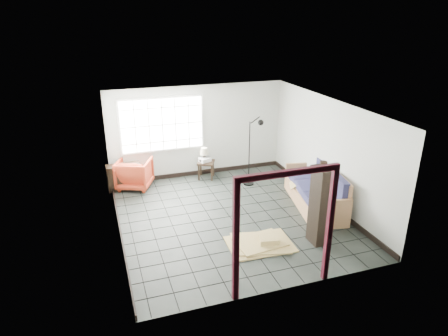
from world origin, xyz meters
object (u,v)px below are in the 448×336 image
object	(u,v)px
side_table	(206,164)
futon_sofa	(318,192)
tall_shelf	(320,205)
armchair	(134,172)

from	to	relation	value
side_table	futon_sofa	bearing A→B (deg)	-50.57
tall_shelf	futon_sofa	bearing A→B (deg)	58.82
armchair	side_table	xyz separation A→B (m)	(2.00, 0.00, -0.03)
side_table	armchair	bearing A→B (deg)	180.00
futon_sofa	tall_shelf	xyz separation A→B (m)	(-0.86, -1.46, 0.47)
armchair	tall_shelf	world-z (taller)	tall_shelf
futon_sofa	armchair	xyz separation A→B (m)	(-4.09, 2.54, 0.07)
futon_sofa	side_table	world-z (taller)	futon_sofa
side_table	tall_shelf	bearing A→B (deg)	-72.86
armchair	tall_shelf	xyz separation A→B (m)	(3.24, -4.00, 0.40)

